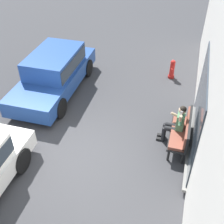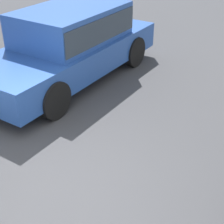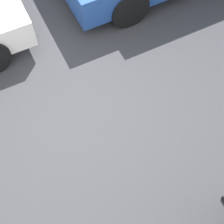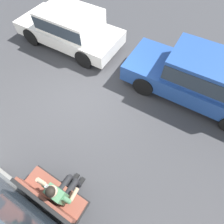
{
  "view_description": "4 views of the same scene",
  "coord_description": "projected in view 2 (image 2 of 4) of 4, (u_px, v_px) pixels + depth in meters",
  "views": [
    {
      "loc": [
        5.14,
        2.6,
        6.13
      ],
      "look_at": [
        -1.24,
        0.74,
        0.85
      ],
      "focal_mm": 45.0,
      "sensor_mm": 36.0,
      "label": 1
    },
    {
      "loc": [
        2.25,
        2.6,
        3.23
      ],
      "look_at": [
        -0.74,
        0.59,
        1.09
      ],
      "focal_mm": 55.0,
      "sensor_mm": 36.0,
      "label": 2
    },
    {
      "loc": [
        0.57,
        2.6,
        4.61
      ],
      "look_at": [
        -0.32,
        0.75,
        0.86
      ],
      "focal_mm": 55.0,
      "sensor_mm": 36.0,
      "label": 3
    },
    {
      "loc": [
        -2.63,
        2.6,
        4.76
      ],
      "look_at": [
        -1.37,
        0.51,
        0.87
      ],
      "focal_mm": 28.0,
      "sensor_mm": 36.0,
      "label": 4
    }
  ],
  "objects": [
    {
      "name": "ground_plane",
      "position": [
        43.0,
        195.0,
        4.5
      ],
      "size": [
        60.0,
        60.0,
        0.0
      ],
      "primitive_type": "plane",
      "color": "#38383A"
    },
    {
      "name": "parked_car_near",
      "position": [
        70.0,
        41.0,
        7.22
      ],
      "size": [
        4.57,
        1.9,
        1.52
      ],
      "color": "#23478E",
      "rests_on": "ground_plane"
    }
  ]
}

